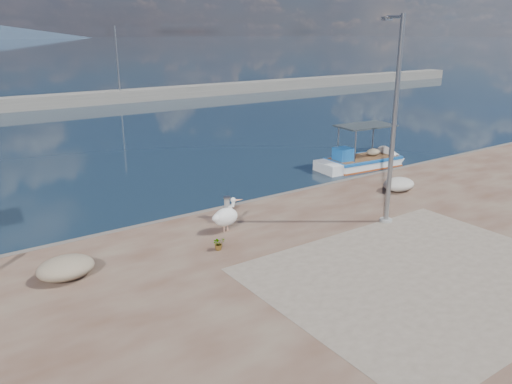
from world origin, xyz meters
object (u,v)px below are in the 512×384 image
object	(u,v)px
lamp_post	(393,130)
boat_right	(362,163)
pelican	(226,216)
bollard_near	(227,206)

from	to	relation	value
lamp_post	boat_right	bearing A→B (deg)	48.69
pelican	bollard_near	xyz separation A→B (m)	(0.71, 1.12, -0.11)
boat_right	bollard_near	world-z (taller)	boat_right
pelican	bollard_near	size ratio (longest dim) A/B	1.48
lamp_post	bollard_near	size ratio (longest dim) A/B	8.78
lamp_post	bollard_near	world-z (taller)	lamp_post
pelican	bollard_near	distance (m)	1.33
boat_right	pelican	xyz separation A→B (m)	(-11.38, -4.66, 0.83)
boat_right	bollard_near	bearing A→B (deg)	-156.52
boat_right	pelican	size ratio (longest dim) A/B	4.81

